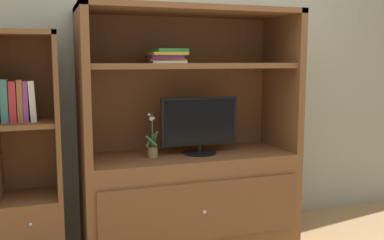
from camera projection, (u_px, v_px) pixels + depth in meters
name	position (u px, v px, depth m)	size (l,w,h in m)	color
painted_rear_wall	(175.00, 50.00, 3.37)	(6.00, 0.10, 2.80)	gray
media_console	(189.00, 172.00, 3.17)	(1.51, 0.60, 1.68)	brown
tv_monitor	(200.00, 125.00, 3.12)	(0.56, 0.24, 0.40)	black
potted_plant	(152.00, 148.00, 3.02)	(0.08, 0.10, 0.31)	#8C7251
magazine_stack	(166.00, 56.00, 2.99)	(0.27, 0.33, 0.10)	silver
bookshelf_tall	(30.00, 187.00, 2.83)	(0.39, 0.42, 1.50)	brown
upright_book_row	(19.00, 101.00, 2.73)	(0.21, 0.16, 0.27)	teal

